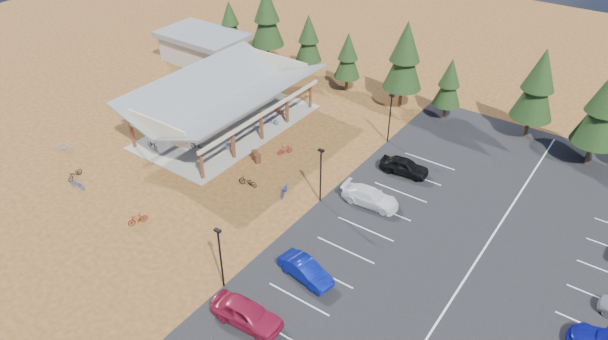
# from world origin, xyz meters

# --- Properties ---
(ground) EXTENTS (140.00, 140.00, 0.00)m
(ground) POSITION_xyz_m (0.00, 0.00, 0.00)
(ground) COLOR #563216
(ground) RESTS_ON ground
(asphalt_lot) EXTENTS (27.00, 44.00, 0.04)m
(asphalt_lot) POSITION_xyz_m (18.50, 3.00, 0.02)
(asphalt_lot) COLOR black
(asphalt_lot) RESTS_ON ground
(concrete_pad) EXTENTS (10.60, 18.60, 0.10)m
(concrete_pad) POSITION_xyz_m (-10.00, 7.00, 0.05)
(concrete_pad) COLOR gray
(concrete_pad) RESTS_ON ground
(bike_pavilion) EXTENTS (11.65, 19.40, 4.97)m
(bike_pavilion) POSITION_xyz_m (-10.00, 7.00, 3.82)
(bike_pavilion) COLOR #522E17
(bike_pavilion) RESTS_ON concrete_pad
(outbuilding) EXTENTS (11.00, 7.00, 3.90)m
(outbuilding) POSITION_xyz_m (-24.00, 18.00, 2.03)
(outbuilding) COLOR #ADA593
(outbuilding) RESTS_ON ground
(lamp_post_0) EXTENTS (0.50, 0.25, 5.14)m
(lamp_post_0) POSITION_xyz_m (5.00, -10.00, 2.98)
(lamp_post_0) COLOR black
(lamp_post_0) RESTS_ON ground
(lamp_post_1) EXTENTS (0.50, 0.25, 5.14)m
(lamp_post_1) POSITION_xyz_m (5.00, 2.00, 2.98)
(lamp_post_1) COLOR black
(lamp_post_1) RESTS_ON ground
(lamp_post_2) EXTENTS (0.50, 0.25, 5.14)m
(lamp_post_2) POSITION_xyz_m (5.00, 14.00, 2.98)
(lamp_post_2) COLOR black
(lamp_post_2) RESTS_ON ground
(trash_bin_0) EXTENTS (0.60, 0.60, 0.90)m
(trash_bin_0) POSITION_xyz_m (-3.09, 3.52, 0.45)
(trash_bin_0) COLOR #472819
(trash_bin_0) RESTS_ON ground
(trash_bin_1) EXTENTS (0.60, 0.60, 0.90)m
(trash_bin_1) POSITION_xyz_m (-3.72, 3.82, 0.45)
(trash_bin_1) COLOR #472819
(trash_bin_1) RESTS_ON ground
(pine_0) EXTENTS (3.02, 3.02, 7.04)m
(pine_0) POSITION_xyz_m (-23.14, 22.41, 4.30)
(pine_0) COLOR #382314
(pine_0) RESTS_ON ground
(pine_1) EXTENTS (4.19, 4.19, 9.77)m
(pine_1) POSITION_xyz_m (-17.19, 22.79, 5.97)
(pine_1) COLOR #382314
(pine_1) RESTS_ON ground
(pine_2) EXTENTS (3.23, 3.23, 7.53)m
(pine_2) POSITION_xyz_m (-10.77, 22.71, 4.60)
(pine_2) COLOR #382314
(pine_2) RESTS_ON ground
(pine_3) EXTENTS (2.99, 2.99, 6.97)m
(pine_3) POSITION_xyz_m (-4.52, 21.54, 4.25)
(pine_3) COLOR #382314
(pine_3) RESTS_ON ground
(pine_4) EXTENTS (4.20, 4.20, 9.77)m
(pine_4) POSITION_xyz_m (2.53, 21.38, 5.97)
(pine_4) COLOR #382314
(pine_4) RESTS_ON ground
(pine_5) EXTENTS (2.90, 2.90, 6.76)m
(pine_5) POSITION_xyz_m (7.58, 21.85, 4.13)
(pine_5) COLOR #382314
(pine_5) RESTS_ON ground
(pine_6) EXTENTS (4.04, 4.04, 9.40)m
(pine_6) POSITION_xyz_m (15.87, 22.88, 5.75)
(pine_6) COLOR #382314
(pine_6) RESTS_ON ground
(pine_7) EXTENTS (4.15, 4.15, 9.68)m
(pine_7) POSITION_xyz_m (22.01, 21.22, 5.91)
(pine_7) COLOR #382314
(pine_7) RESTS_ON ground
(bike_0) EXTENTS (1.61, 0.71, 0.82)m
(bike_0) POSITION_xyz_m (-12.91, -0.58, 0.51)
(bike_0) COLOR black
(bike_0) RESTS_ON concrete_pad
(bike_1) EXTENTS (1.84, 0.82, 1.07)m
(bike_1) POSITION_xyz_m (-13.09, 6.42, 0.63)
(bike_1) COLOR gray
(bike_1) RESTS_ON concrete_pad
(bike_2) EXTENTS (1.57, 0.63, 0.81)m
(bike_2) POSITION_xyz_m (-11.72, 7.10, 0.51)
(bike_2) COLOR #26309E
(bike_2) RESTS_ON concrete_pad
(bike_3) EXTENTS (1.74, 0.80, 1.01)m
(bike_3) POSITION_xyz_m (-12.27, 14.09, 0.60)
(bike_3) COLOR maroon
(bike_3) RESTS_ON concrete_pad
(bike_4) EXTENTS (1.66, 0.64, 0.86)m
(bike_4) POSITION_xyz_m (-9.23, 1.68, 0.53)
(bike_4) COLOR black
(bike_4) RESTS_ON concrete_pad
(bike_5) EXTENTS (1.74, 0.58, 1.03)m
(bike_5) POSITION_xyz_m (-6.52, 3.33, 0.61)
(bike_5) COLOR #A0A2A9
(bike_5) RESTS_ON concrete_pad
(bike_6) EXTENTS (1.68, 0.92, 0.84)m
(bike_6) POSITION_xyz_m (-6.50, 9.90, 0.52)
(bike_6) COLOR #23458D
(bike_6) RESTS_ON concrete_pad
(bike_7) EXTENTS (1.82, 0.86, 1.06)m
(bike_7) POSITION_xyz_m (-7.12, 12.04, 0.63)
(bike_7) COLOR maroon
(bike_7) RESTS_ON concrete_pad
(bike_8) EXTENTS (1.04, 1.85, 0.92)m
(bike_8) POSITION_xyz_m (-14.76, -7.99, 0.46)
(bike_8) COLOR black
(bike_8) RESTS_ON ground
(bike_9) EXTENTS (1.81, 1.29, 1.07)m
(bike_9) POSITION_xyz_m (-19.57, -5.82, 0.54)
(bike_9) COLOR gray
(bike_9) RESTS_ON ground
(bike_10) EXTENTS (1.80, 0.82, 0.92)m
(bike_10) POSITION_xyz_m (-13.34, -8.80, 0.46)
(bike_10) COLOR navy
(bike_10) RESTS_ON ground
(bike_11) EXTENTS (1.00, 1.67, 0.97)m
(bike_11) POSITION_xyz_m (-5.19, -8.97, 0.49)
(bike_11) COLOR maroon
(bike_11) RESTS_ON ground
(bike_14) EXTENTS (1.28, 1.90, 0.95)m
(bike_14) POSITION_xyz_m (2.03, 0.88, 0.47)
(bike_14) COLOR navy
(bike_14) RESTS_ON ground
(bike_15) EXTENTS (1.12, 1.68, 0.99)m
(bike_15) POSITION_xyz_m (-1.90, 6.17, 0.49)
(bike_15) COLOR maroon
(bike_15) RESTS_ON ground
(bike_16) EXTENTS (1.88, 0.91, 0.95)m
(bike_16) POSITION_xyz_m (-1.39, 0.09, 0.47)
(bike_16) COLOR black
(bike_16) RESTS_ON ground
(car_0) EXTENTS (5.05, 2.32, 1.68)m
(car_0) POSITION_xyz_m (8.45, -11.51, 0.88)
(car_0) COLOR maroon
(car_0) RESTS_ON asphalt_lot
(car_1) EXTENTS (4.50, 2.20, 1.42)m
(car_1) POSITION_xyz_m (9.21, -6.05, 0.75)
(car_1) COLOR navy
(car_1) RESTS_ON asphalt_lot
(car_3) EXTENTS (5.04, 2.37, 1.42)m
(car_3) POSITION_xyz_m (8.65, 4.06, 0.75)
(car_3) COLOR white
(car_3) RESTS_ON asphalt_lot
(car_4) EXTENTS (4.59, 2.32, 1.50)m
(car_4) POSITION_xyz_m (8.88, 9.82, 0.79)
(car_4) COLOR black
(car_4) RESTS_ON asphalt_lot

